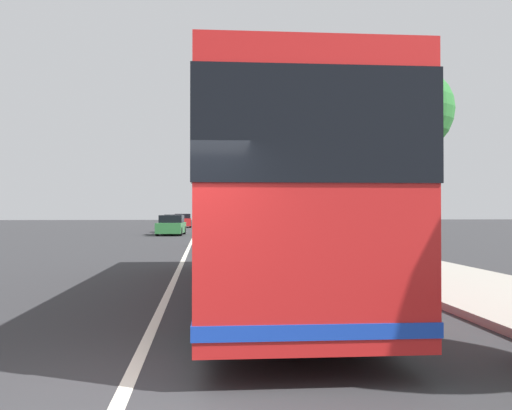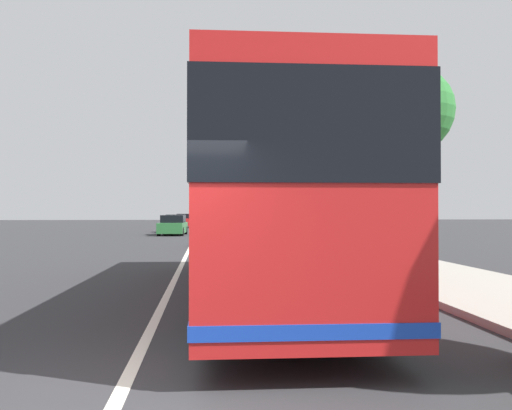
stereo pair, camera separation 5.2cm
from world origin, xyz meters
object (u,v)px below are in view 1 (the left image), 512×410
object	(u,v)px
roadside_tree_far_block	(313,166)
utility_pole	(345,157)
roadside_tree_mid_block	(409,113)
car_oncoming	(174,224)
car_far_distant	(171,226)
car_ahead_same_lane	(183,221)
car_behind_bus	(236,233)
coach_bus	(263,198)

from	to	relation	value
roadside_tree_far_block	utility_pole	bearing A→B (deg)	179.96
roadside_tree_mid_block	utility_pole	world-z (taller)	utility_pole
utility_pole	car_oncoming	bearing A→B (deg)	22.28
car_far_distant	car_ahead_same_lane	bearing A→B (deg)	-177.18
car_far_distant	car_oncoming	distance (m)	5.51
car_behind_bus	car_far_distant	world-z (taller)	car_far_distant
car_far_distant	car_oncoming	world-z (taller)	car_oncoming
car_oncoming	utility_pole	xyz separation A→B (m)	(-22.37, -9.17, 3.60)
roadside_tree_mid_block	car_ahead_same_lane	bearing A→B (deg)	10.14
car_behind_bus	car_far_distant	xyz separation A→B (m)	(13.91, 4.13, 0.03)
car_far_distant	car_behind_bus	bearing A→B (deg)	19.48
coach_bus	car_behind_bus	bearing A→B (deg)	-0.08
coach_bus	roadside_tree_mid_block	bearing A→B (deg)	-54.79
car_behind_bus	roadside_tree_mid_block	distance (m)	13.82
car_ahead_same_lane	roadside_tree_mid_block	distance (m)	47.18
car_behind_bus	utility_pole	bearing A→B (deg)	-118.23
roadside_tree_far_block	car_ahead_same_lane	bearing A→B (deg)	17.10
car_behind_bus	roadside_tree_far_block	world-z (taller)	roadside_tree_far_block
coach_bus	car_far_distant	bearing A→B (deg)	8.45
roadside_tree_far_block	utility_pole	xyz separation A→B (m)	(-7.40, 0.01, -0.24)
car_far_distant	roadside_tree_mid_block	xyz separation A→B (m)	(-26.49, -8.32, 3.88)
roadside_tree_mid_block	coach_bus	bearing A→B (deg)	124.11
utility_pole	car_far_distant	bearing A→B (deg)	28.18
coach_bus	utility_pole	distance (m)	13.89
roadside_tree_far_block	coach_bus	bearing A→B (deg)	165.41
roadside_tree_mid_block	utility_pole	size ratio (longest dim) A/B	0.68
roadside_tree_mid_block	car_behind_bus	bearing A→B (deg)	18.39
car_oncoming	coach_bus	bearing A→B (deg)	5.37
car_behind_bus	car_ahead_same_lane	size ratio (longest dim) A/B	1.00
car_behind_bus	roadside_tree_mid_block	world-z (taller)	roadside_tree_mid_block
car_far_distant	utility_pole	xyz separation A→B (m)	(-16.86, -9.03, 3.60)
car_far_distant	car_ahead_same_lane	xyz separation A→B (m)	(19.80, -0.04, 0.01)
car_far_distant	roadside_tree_far_block	bearing A→B (deg)	46.60
coach_bus	car_far_distant	world-z (taller)	coach_bus
car_behind_bus	car_oncoming	size ratio (longest dim) A/B	1.16
car_behind_bus	car_ahead_same_lane	xyz separation A→B (m)	(33.71, 4.10, 0.04)
car_oncoming	car_far_distant	bearing A→B (deg)	0.35
coach_bus	car_behind_bus	distance (m)	15.70
car_far_distant	car_oncoming	size ratio (longest dim) A/B	1.16
car_ahead_same_lane	utility_pole	size ratio (longest dim) A/B	0.54
car_far_distant	car_ahead_same_lane	size ratio (longest dim) A/B	1.00
coach_bus	car_ahead_same_lane	xyz separation A→B (m)	(49.34, 3.78, -1.37)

